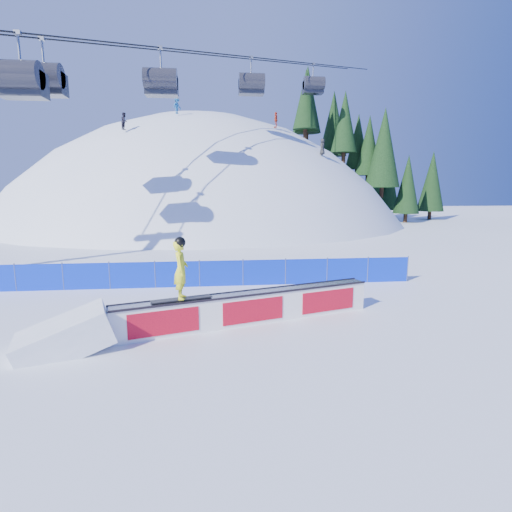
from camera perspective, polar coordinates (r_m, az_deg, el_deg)
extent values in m
plane|color=white|center=(14.39, -12.63, -8.74)|extent=(160.00, 160.00, 0.00)
sphere|color=white|center=(59.97, -7.41, -12.37)|extent=(64.00, 64.00, 64.00)
cylinder|color=black|center=(52.39, 7.02, 17.16)|extent=(0.50, 0.50, 1.40)
cone|color=black|center=(53.02, 7.11, 21.26)|extent=(2.83, 2.83, 6.44)
cylinder|color=black|center=(56.77, 8.62, 15.65)|extent=(0.50, 0.50, 1.40)
cone|color=black|center=(57.35, 8.73, 19.75)|extent=(3.10, 3.10, 7.04)
cylinder|color=black|center=(57.55, 8.97, 15.27)|extent=(0.50, 0.50, 1.40)
cone|color=black|center=(58.27, 9.11, 20.30)|extent=(3.99, 3.99, 9.07)
cylinder|color=black|center=(55.63, 13.24, 12.66)|extent=(0.50, 0.50, 1.40)
cone|color=black|center=(56.20, 13.47, 18.28)|extent=(4.32, 4.32, 9.83)
cylinder|color=black|center=(58.91, 12.51, 12.39)|extent=(0.50, 0.50, 1.40)
cone|color=black|center=(59.25, 12.66, 16.30)|extent=(3.03, 3.03, 6.89)
cylinder|color=black|center=(60.75, 14.81, 9.60)|extent=(0.50, 0.50, 1.40)
cone|color=black|center=(60.95, 15.01, 14.14)|extent=(3.72, 3.72, 8.45)
cylinder|color=black|center=(59.29, 17.42, 7.19)|extent=(0.50, 0.50, 1.40)
cone|color=black|center=(59.31, 17.67, 11.92)|extent=(3.79, 3.79, 8.61)
cylinder|color=black|center=(59.63, 18.32, 5.82)|extent=(0.50, 0.50, 1.40)
cone|color=black|center=(59.55, 18.60, 11.01)|extent=(4.23, 4.23, 9.61)
cylinder|color=black|center=(58.16, 21.26, 5.24)|extent=(0.50, 0.50, 1.40)
cone|color=black|center=(58.03, 21.50, 9.07)|extent=(2.89, 2.89, 6.57)
cylinder|color=black|center=(62.16, 21.73, 5.46)|extent=(0.50, 0.50, 1.40)
cone|color=black|center=(62.04, 22.02, 9.89)|extent=(3.70, 3.70, 8.41)
cylinder|color=black|center=(65.78, 21.28, 5.69)|extent=(0.50, 0.50, 1.40)
cone|color=black|center=(65.68, 21.58, 10.44)|extent=(4.28, 4.28, 9.72)
cube|color=#0627C5|center=(18.56, -11.15, -2.59)|extent=(22.00, 0.03, 1.20)
cylinder|color=#3C456C|center=(20.41, -31.15, -2.57)|extent=(0.05, 0.05, 1.30)
cylinder|color=#3C456C|center=(19.64, -25.86, -2.56)|extent=(0.05, 0.05, 1.30)
cylinder|color=#3C456C|center=(19.05, -20.19, -2.53)|extent=(0.05, 0.05, 1.30)
cylinder|color=#3C456C|center=(18.66, -14.22, -2.48)|extent=(0.05, 0.05, 1.30)
cylinder|color=#3C456C|center=(18.48, -8.07, -2.39)|extent=(0.05, 0.05, 1.30)
cylinder|color=#3C456C|center=(18.52, -1.87, -2.28)|extent=(0.05, 0.05, 1.30)
cylinder|color=#3C456C|center=(18.76, 4.24, -2.14)|extent=(0.05, 0.05, 1.30)
cylinder|color=#3C456C|center=(19.22, 10.12, -1.98)|extent=(0.05, 0.05, 1.30)
cylinder|color=#3C456C|center=(19.86, 15.67, -1.81)|extent=(0.05, 0.05, 1.30)
cylinder|color=#3C456C|center=(20.68, 20.83, -1.64)|extent=(0.05, 0.05, 1.30)
cylinder|color=#26262F|center=(26.95, -30.99, 21.32)|extent=(2.40, 1.50, 1.50)
cylinder|color=#26262F|center=(32.66, -13.49, 23.40)|extent=(2.40, 1.50, 1.50)
cylinder|color=#26262F|center=(41.08, -0.61, 23.68)|extent=(2.40, 1.50, 1.50)
cylinder|color=#26262F|center=(51.63, 8.30, 23.25)|extent=(2.40, 1.50, 1.50)
cube|color=white|center=(13.50, -0.84, -7.49)|extent=(8.75, 3.28, 1.01)
cube|color=#979AA5|center=(13.35, -0.85, -5.32)|extent=(8.67, 3.28, 0.05)
cube|color=black|center=(13.08, -0.34, -5.59)|extent=(8.58, 2.77, 0.07)
cube|color=black|center=(13.61, -1.34, -4.98)|extent=(8.58, 2.77, 0.07)
cube|color=red|center=(13.24, -0.35, -7.83)|extent=(8.15, 2.63, 0.76)
cube|color=red|center=(13.75, -1.32, -7.16)|extent=(8.15, 2.63, 0.76)
cube|color=black|center=(12.65, -10.55, -6.05)|extent=(1.89, 0.90, 0.04)
imported|color=#F5FB23|center=(12.43, -10.68, -1.94)|extent=(0.44, 0.67, 1.82)
sphere|color=black|center=(12.29, -10.81, 1.94)|extent=(0.34, 0.34, 0.34)
imported|color=black|center=(43.15, -18.27, 17.81)|extent=(0.81, 0.94, 1.65)
imported|color=red|center=(46.42, 2.85, 18.85)|extent=(0.62, 1.04, 1.65)
imported|color=#1A629F|center=(46.53, -11.21, 20.29)|extent=(1.14, 1.22, 1.65)
imported|color=#252525|center=(43.94, 9.47, 15.15)|extent=(0.76, 0.93, 1.65)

